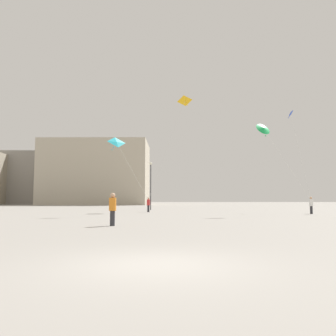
{
  "coord_description": "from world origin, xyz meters",
  "views": [
    {
      "loc": [
        0.43,
        -7.64,
        1.44
      ],
      "look_at": [
        0.0,
        21.9,
        4.11
      ],
      "focal_mm": 36.58,
      "sensor_mm": 36.0,
      "label": 1
    }
  ],
  "objects_px": {
    "kite_cyan_delta": "(117,144)",
    "building_right_hall": "(97,174)",
    "person_in_orange": "(113,208)",
    "person_in_white": "(311,204)",
    "building_centre_hall": "(42,179)",
    "kite_amber_delta": "(184,103)",
    "lamppost_east": "(151,179)",
    "kite_cobalt_diamond": "(291,115)",
    "person_in_red": "(148,204)",
    "kite_emerald_diamond": "(264,129)"
  },
  "relations": [
    {
      "from": "building_centre_hall",
      "to": "person_in_orange",
      "type": "bearing_deg",
      "value": -66.47
    },
    {
      "from": "kite_cyan_delta",
      "to": "kite_emerald_diamond",
      "type": "bearing_deg",
      "value": 4.18
    },
    {
      "from": "person_in_red",
      "to": "kite_cobalt_diamond",
      "type": "distance_m",
      "value": 20.23
    },
    {
      "from": "person_in_white",
      "to": "building_right_hall",
      "type": "relative_size",
      "value": 0.06
    },
    {
      "from": "lamppost_east",
      "to": "person_in_white",
      "type": "bearing_deg",
      "value": -36.18
    },
    {
      "from": "kite_amber_delta",
      "to": "building_right_hall",
      "type": "height_order",
      "value": "building_right_hall"
    },
    {
      "from": "kite_amber_delta",
      "to": "building_right_hall",
      "type": "distance_m",
      "value": 49.9
    },
    {
      "from": "building_right_hall",
      "to": "lamppost_east",
      "type": "relative_size",
      "value": 4.11
    },
    {
      "from": "person_in_red",
      "to": "building_centre_hall",
      "type": "relative_size",
      "value": 0.08
    },
    {
      "from": "person_in_orange",
      "to": "person_in_red",
      "type": "bearing_deg",
      "value": -49.38
    },
    {
      "from": "lamppost_east",
      "to": "kite_cyan_delta",
      "type": "bearing_deg",
      "value": -97.22
    },
    {
      "from": "kite_cobalt_diamond",
      "to": "person_in_red",
      "type": "bearing_deg",
      "value": -169.78
    },
    {
      "from": "building_right_hall",
      "to": "person_in_orange",
      "type": "bearing_deg",
      "value": -76.74
    },
    {
      "from": "person_in_white",
      "to": "lamppost_east",
      "type": "xyz_separation_m",
      "value": [
        -16.23,
        11.87,
        3.18
      ]
    },
    {
      "from": "person_in_red",
      "to": "kite_emerald_diamond",
      "type": "distance_m",
      "value": 14.66
    },
    {
      "from": "kite_cyan_delta",
      "to": "building_centre_hall",
      "type": "distance_m",
      "value": 74.72
    },
    {
      "from": "building_right_hall",
      "to": "kite_cobalt_diamond",
      "type": "bearing_deg",
      "value": -54.08
    },
    {
      "from": "kite_amber_delta",
      "to": "lamppost_east",
      "type": "xyz_separation_m",
      "value": [
        -4.38,
        3.01,
        -9.43
      ]
    },
    {
      "from": "person_in_orange",
      "to": "building_centre_hall",
      "type": "height_order",
      "value": "building_centre_hall"
    },
    {
      "from": "kite_emerald_diamond",
      "to": "building_centre_hall",
      "type": "height_order",
      "value": "building_centre_hall"
    },
    {
      "from": "kite_cobalt_diamond",
      "to": "building_centre_hall",
      "type": "xyz_separation_m",
      "value": [
        -51.65,
        56.31,
        -4.39
      ]
    },
    {
      "from": "building_centre_hall",
      "to": "lamppost_east",
      "type": "height_order",
      "value": "building_centre_hall"
    },
    {
      "from": "kite_emerald_diamond",
      "to": "building_right_hall",
      "type": "relative_size",
      "value": 0.27
    },
    {
      "from": "person_in_orange",
      "to": "kite_emerald_diamond",
      "type": "distance_m",
      "value": 18.07
    },
    {
      "from": "person_in_orange",
      "to": "lamppost_east",
      "type": "relative_size",
      "value": 0.28
    },
    {
      "from": "person_in_orange",
      "to": "building_right_hall",
      "type": "height_order",
      "value": "building_right_hall"
    },
    {
      "from": "person_in_white",
      "to": "building_right_hall",
      "type": "height_order",
      "value": "building_right_hall"
    },
    {
      "from": "person_in_red",
      "to": "person_in_orange",
      "type": "height_order",
      "value": "person_in_orange"
    },
    {
      "from": "person_in_orange",
      "to": "kite_amber_delta",
      "type": "distance_m",
      "value": 27.17
    },
    {
      "from": "building_centre_hall",
      "to": "building_right_hall",
      "type": "relative_size",
      "value": 0.77
    },
    {
      "from": "person_in_red",
      "to": "building_centre_hall",
      "type": "height_order",
      "value": "building_centre_hall"
    },
    {
      "from": "kite_cyan_delta",
      "to": "kite_cobalt_diamond",
      "type": "distance_m",
      "value": 22.65
    },
    {
      "from": "kite_emerald_diamond",
      "to": "building_right_hall",
      "type": "xyz_separation_m",
      "value": [
        -27.65,
        56.44,
        0.13
      ]
    },
    {
      "from": "building_centre_hall",
      "to": "lamppost_east",
      "type": "relative_size",
      "value": 3.18
    },
    {
      "from": "kite_emerald_diamond",
      "to": "kite_cobalt_diamond",
      "type": "xyz_separation_m",
      "value": [
        6.0,
        9.99,
        3.79
      ]
    },
    {
      "from": "person_in_white",
      "to": "kite_amber_delta",
      "type": "bearing_deg",
      "value": -69.16
    },
    {
      "from": "person_in_white",
      "to": "person_in_red",
      "type": "height_order",
      "value": "person_in_white"
    },
    {
      "from": "kite_cyan_delta",
      "to": "person_in_red",
      "type": "bearing_deg",
      "value": 74.42
    },
    {
      "from": "person_in_orange",
      "to": "lamppost_east",
      "type": "xyz_separation_m",
      "value": [
        0.31,
        26.65,
        3.12
      ]
    },
    {
      "from": "person_in_red",
      "to": "kite_cyan_delta",
      "type": "bearing_deg",
      "value": -106.27
    },
    {
      "from": "kite_cyan_delta",
      "to": "building_right_hall",
      "type": "distance_m",
      "value": 59.23
    },
    {
      "from": "building_centre_hall",
      "to": "person_in_white",
      "type": "bearing_deg",
      "value": -51.47
    },
    {
      "from": "kite_cobalt_diamond",
      "to": "kite_cyan_delta",
      "type": "bearing_deg",
      "value": -150.2
    },
    {
      "from": "person_in_orange",
      "to": "kite_amber_delta",
      "type": "relative_size",
      "value": 0.14
    },
    {
      "from": "kite_cyan_delta",
      "to": "building_centre_hall",
      "type": "height_order",
      "value": "building_centre_hall"
    },
    {
      "from": "person_in_white",
      "to": "person_in_orange",
      "type": "distance_m",
      "value": 22.19
    },
    {
      "from": "person_in_white",
      "to": "building_centre_hall",
      "type": "xyz_separation_m",
      "value": [
        -50.72,
        63.7,
        6.28
      ]
    },
    {
      "from": "kite_cyan_delta",
      "to": "kite_amber_delta",
      "type": "height_order",
      "value": "kite_amber_delta"
    },
    {
      "from": "person_in_red",
      "to": "lamppost_east",
      "type": "height_order",
      "value": "lamppost_east"
    },
    {
      "from": "kite_cobalt_diamond",
      "to": "lamppost_east",
      "type": "xyz_separation_m",
      "value": [
        -17.16,
        4.48,
        -7.48
      ]
    }
  ]
}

